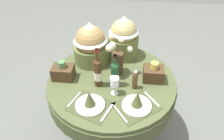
{
  "coord_description": "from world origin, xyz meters",
  "views": [
    {
      "loc": [
        0.15,
        -1.47,
        2.06
      ],
      "look_at": [
        0.0,
        0.03,
        0.85
      ],
      "focal_mm": 33.82,
      "sensor_mm": 36.0,
      "label": 1
    }
  ],
  "objects": [
    {
      "name": "wine_glass_right",
      "position": [
        0.04,
        -0.19,
        0.89
      ],
      "size": [
        0.08,
        0.08,
        0.17
      ],
      "color": "silver",
      "rests_on": "dining_table"
    },
    {
      "name": "pepper_mill",
      "position": [
        0.21,
        -0.1,
        0.85
      ],
      "size": [
        0.05,
        0.05,
        0.19
      ],
      "color": "brown",
      "rests_on": "dining_table"
    },
    {
      "name": "woven_basket_side_left",
      "position": [
        -0.44,
        -0.03,
        0.84
      ],
      "size": [
        0.19,
        0.14,
        0.19
      ],
      "color": "#47331E",
      "rests_on": "dining_table"
    },
    {
      "name": "dining_table",
      "position": [
        0.0,
        0.0,
        0.64
      ],
      "size": [
        1.21,
        1.21,
        0.77
      ],
      "color": "#4C5633",
      "rests_on": "ground"
    },
    {
      "name": "wine_bottle_centre",
      "position": [
        0.04,
        -0.08,
        0.89
      ],
      "size": [
        0.07,
        0.07,
        0.33
      ],
      "color": "#194223",
      "rests_on": "dining_table"
    },
    {
      "name": "flower_vase",
      "position": [
        0.04,
        0.09,
        0.94
      ],
      "size": [
        0.23,
        0.18,
        0.4
      ],
      "color": "#47331E",
      "rests_on": "dining_table"
    },
    {
      "name": "place_setting_left",
      "position": [
        -0.14,
        -0.35,
        0.81
      ],
      "size": [
        0.41,
        0.37,
        0.16
      ],
      "color": "#41492B",
      "rests_on": "dining_table"
    },
    {
      "name": "place_setting_right",
      "position": [
        0.23,
        -0.32,
        0.81
      ],
      "size": [
        0.43,
        0.41,
        0.16
      ],
      "color": "#41492B",
      "rests_on": "dining_table"
    },
    {
      "name": "gift_tub_back_left",
      "position": [
        -0.23,
        0.26,
        0.99
      ],
      "size": [
        0.35,
        0.35,
        0.43
      ],
      "color": "olive",
      "rests_on": "dining_table"
    },
    {
      "name": "ground",
      "position": [
        0.0,
        0.0,
        0.0
      ],
      "size": [
        8.0,
        8.0,
        0.0
      ],
      "primitive_type": "plane",
      "color": "slate"
    },
    {
      "name": "woven_basket_side_right",
      "position": [
        0.38,
        0.03,
        0.84
      ],
      "size": [
        0.18,
        0.15,
        0.19
      ],
      "color": "#47331E",
      "rests_on": "dining_table"
    },
    {
      "name": "wine_bottle_left",
      "position": [
        -0.11,
        -0.09,
        0.91
      ],
      "size": [
        0.07,
        0.07,
        0.38
      ],
      "color": "#422814",
      "rests_on": "dining_table"
    },
    {
      "name": "gift_tub_back_centre",
      "position": [
        0.08,
        0.4,
        1.0
      ],
      "size": [
        0.31,
        0.31,
        0.45
      ],
      "color": "olive",
      "rests_on": "dining_table"
    }
  ]
}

